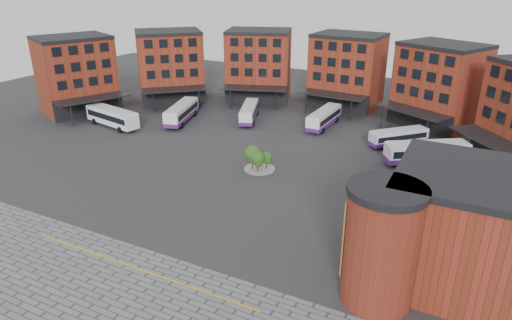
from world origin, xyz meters
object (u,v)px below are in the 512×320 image
at_px(bus_f, 427,152).
at_px(bus_b, 182,112).
at_px(bus_a, 112,116).
at_px(blue_car, 381,280).
at_px(tree_island, 257,157).
at_px(bus_d, 324,118).
at_px(bus_e, 399,137).
at_px(bus_c, 249,112).

bearing_deg(bus_f, bus_b, -123.34).
xyz_separation_m(bus_a, blue_car, (52.99, -23.31, -1.29)).
relative_size(tree_island, bus_f, 0.38).
bearing_deg(bus_d, bus_b, -157.54).
relative_size(bus_e, blue_car, 2.06).
bearing_deg(blue_car, bus_c, 62.54).
bearing_deg(bus_d, blue_car, -62.22).
relative_size(bus_c, bus_d, 0.96).
bearing_deg(bus_e, tree_island, -85.48).
relative_size(tree_island, bus_a, 0.36).
relative_size(tree_island, bus_d, 0.40).
height_order(bus_b, bus_e, bus_b).
bearing_deg(tree_island, bus_f, 32.05).
bearing_deg(bus_c, tree_island, -80.12).
relative_size(bus_b, bus_d, 1.08).
xyz_separation_m(bus_a, bus_e, (47.50, 13.25, -0.49)).
distance_m(tree_island, bus_a, 32.23).
xyz_separation_m(tree_island, bus_d, (2.02, 22.63, -0.28)).
distance_m(bus_a, bus_b, 12.31).
xyz_separation_m(bus_c, bus_e, (27.42, -1.05, -0.12)).
bearing_deg(bus_a, blue_car, -102.30).
relative_size(bus_a, bus_d, 1.09).
height_order(tree_island, bus_b, tree_island).
bearing_deg(bus_e, bus_a, -120.06).
relative_size(bus_b, bus_e, 1.41).
distance_m(bus_d, blue_car, 44.67).
height_order(tree_island, blue_car, tree_island).
distance_m(bus_e, blue_car, 36.98).
bearing_deg(bus_f, bus_a, -114.50).
distance_m(bus_f, blue_car, 30.70).
bearing_deg(bus_b, bus_a, -154.97).
bearing_deg(tree_island, bus_b, 148.64).
xyz_separation_m(bus_b, bus_f, (43.17, -0.64, 0.03)).
relative_size(bus_c, bus_e, 1.26).
xyz_separation_m(bus_b, bus_d, (24.42, 8.98, -0.10)).
relative_size(bus_a, bus_e, 1.42).
height_order(tree_island, bus_f, tree_island).
height_order(bus_d, blue_car, bus_d).
distance_m(tree_island, blue_car, 27.67).
bearing_deg(blue_car, bus_b, 75.69).
bearing_deg(bus_f, tree_island, -90.43).
height_order(bus_b, bus_f, bus_f).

